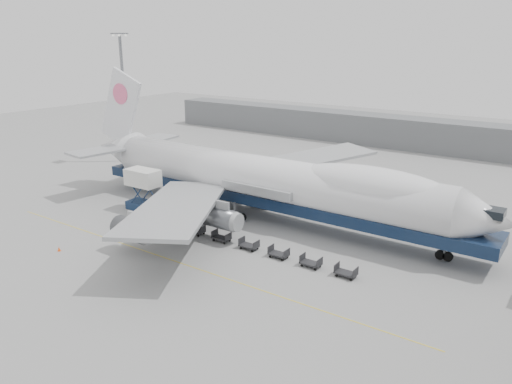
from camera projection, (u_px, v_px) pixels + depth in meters
The scene contains 14 objects.
ground at pixel (210, 245), 61.80m from camera, with size 260.00×260.00×0.00m, color gray.
apron_line at pixel (176, 262), 57.10m from camera, with size 60.00×0.15×0.01m, color gold.
hangar at pixel (364, 128), 121.03m from camera, with size 110.00×8.00×7.00m, color slate.
floodlight_mast at pixel (124, 92), 99.34m from camera, with size 2.40×2.40×25.43m.
airliner at pixel (268, 180), 69.17m from camera, with size 67.00×55.30×19.98m.
catering_truck at pixel (144, 188), 73.28m from camera, with size 5.54×3.91×6.21m.
traffic_cone at pixel (59, 249), 59.89m from camera, with size 0.38×0.38×0.56m.
dolly_0 at pixel (172, 224), 67.30m from camera, with size 2.30×1.35×1.30m.
dolly_1 at pixel (196, 230), 64.97m from camera, with size 2.30×1.35×1.30m.
dolly_2 at pixel (222, 237), 62.63m from camera, with size 2.30×1.35×1.30m.
dolly_3 at pixel (249, 245), 60.30m from camera, with size 2.30×1.35×1.30m.
dolly_4 at pixel (279, 253), 57.97m from camera, with size 2.30×1.35×1.30m.
dolly_5 at pixel (311, 263), 55.64m from camera, with size 2.30×1.35×1.30m.
dolly_6 at pixel (346, 272), 53.31m from camera, with size 2.30×1.35×1.30m.
Camera 1 is at (37.38, -43.53, 24.55)m, focal length 35.00 mm.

